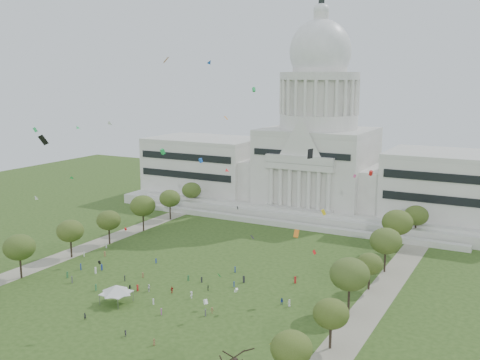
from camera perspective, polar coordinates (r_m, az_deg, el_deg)
The scene contains 32 objects.
ground at distance 144.66m, azimuth -8.62°, elevation -12.31°, with size 400.00×400.00×0.00m, color #2C4617.
capitol at distance 236.61m, azimuth 7.85°, elevation 2.27°, with size 160.00×64.50×91.30m.
path_left at distance 195.59m, azimuth -14.73°, elevation -6.42°, with size 8.00×160.00×0.04m, color gray.
path_right at distance 150.85m, azimuth 13.81°, elevation -11.51°, with size 8.00×160.00×0.04m, color gray.
row_tree_r_0 at distance 105.39m, azimuth 5.25°, elevation -16.67°, with size 7.67×7.67×10.91m.
row_tree_l_1 at distance 168.66m, azimuth -21.51°, elevation -6.38°, with size 8.86×8.86×12.59m.
row_tree_r_1 at distance 120.15m, azimuth 9.23°, elevation -13.26°, with size 7.58×7.58×10.78m.
row_tree_l_2 at distance 182.56m, azimuth -16.87°, elevation -4.97°, with size 8.42×8.42×11.97m.
row_tree_r_2 at distance 137.01m, azimuth 11.08°, elevation -9.38°, with size 9.55×9.55×13.58m.
row_tree_l_3 at distance 193.65m, azimuth -13.20°, elevation -4.01°, with size 8.12×8.12×11.55m.
row_tree_r_3 at distance 153.33m, azimuth 13.04°, elevation -8.30°, with size 7.01×7.01×9.98m.
row_tree_l_4 at distance 207.17m, azimuth -9.85°, elevation -2.60°, with size 9.29×9.29×13.21m.
row_tree_r_4 at distance 167.02m, azimuth 14.60°, elevation -6.01°, with size 9.19×9.19×13.06m.
row_tree_l_5 at distance 222.58m, azimuth -7.14°, elevation -1.87°, with size 8.33×8.33×11.85m.
row_tree_r_5 at distance 186.10m, azimuth 15.70°, elevation -4.17°, with size 9.82×9.82×13.96m.
row_tree_l_6 at distance 238.18m, azimuth -4.95°, elevation -1.04°, with size 8.19×8.19×11.64m.
row_tree_r_6 at distance 203.08m, azimuth 17.47°, elevation -3.46°, with size 8.42×8.42×11.97m.
big_bare_tree at distance 100.87m, azimuth -0.50°, elevation -17.35°, with size 6.00×5.00×12.80m.
event_tent at distance 145.27m, azimuth -12.47°, elevation -10.74°, with size 9.02×9.02×4.87m.
person_0 at distance 141.60m, azimuth 5.03°, elevation -12.34°, with size 0.90×0.59×1.84m, color silver.
person_2 at distance 142.57m, azimuth 4.29°, elevation -12.19°, with size 0.83×0.51×1.71m, color navy.
person_3 at distance 146.34m, azimuth -4.96°, elevation -11.54°, with size 1.24×0.64×1.92m, color silver.
person_4 at distance 150.16m, azimuth -6.93°, elevation -11.01°, with size 1.09×0.59×1.85m, color #B21E1E.
person_5 at distance 152.20m, azimuth -9.24°, elevation -10.76°, with size 1.77×0.70×1.91m, color silver.
person_6 at distance 124.10m, azimuth -8.73°, elevation -15.96°, with size 0.73×0.47×1.49m, color olive.
person_7 at distance 138.84m, azimuth -15.47°, elevation -13.20°, with size 0.64×0.47×1.76m, color #26262B.
person_8 at distance 153.28m, azimuth -11.11°, elevation -10.69°, with size 0.87×0.54×1.78m, color #26262B.
person_9 at distance 137.56m, azimuth -2.85°, elevation -13.09°, with size 1.00×0.52×1.55m, color olive.
person_10 at distance 151.10m, azimuth -3.27°, elevation -10.87°, with size 0.90×0.49×1.53m, color #26262B.
person_11 at distance 128.92m, azimuth -11.56°, elevation -15.00°, with size 1.37×0.54×1.47m, color #4C4C51.
distant_crowd at distance 160.85m, azimuth -9.45°, elevation -9.61°, with size 67.96×35.06×1.93m.
kite_swarm at distance 141.75m, azimuth -6.67°, elevation -0.33°, with size 81.42×102.63×57.91m.
Camera 1 is at (80.74, -106.28, 55.80)m, focal length 42.00 mm.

